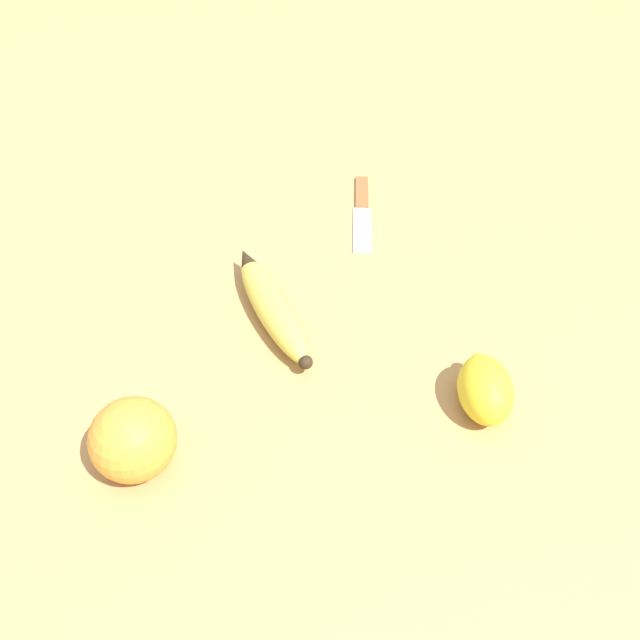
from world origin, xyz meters
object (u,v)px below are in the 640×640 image
(orange, at_px, (133,440))
(lemon, at_px, (485,389))
(paring_knife, at_px, (362,209))
(banana, at_px, (273,307))

(orange, xyz_separation_m, lemon, (-0.23, -0.20, -0.01))
(lemon, height_order, paring_knife, lemon)
(banana, xyz_separation_m, orange, (0.01, 0.20, 0.02))
(banana, height_order, paring_knife, banana)
(paring_knife, bearing_deg, banana, 64.05)
(banana, distance_m, orange, 0.20)
(banana, bearing_deg, lemon, -144.78)
(banana, height_order, orange, orange)
(orange, height_order, paring_knife, orange)
(banana, distance_m, lemon, 0.23)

